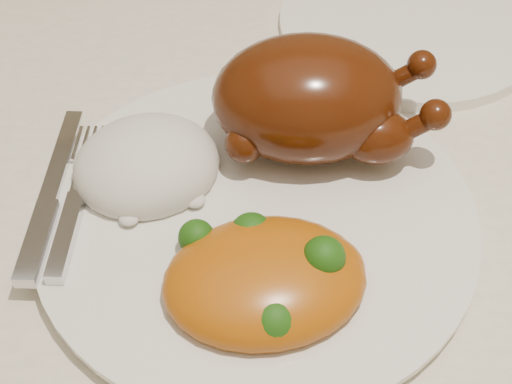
{
  "coord_description": "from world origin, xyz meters",
  "views": [
    {
      "loc": [
        0.01,
        -0.43,
        1.15
      ],
      "look_at": [
        0.01,
        -0.1,
        0.8
      ],
      "focal_mm": 50.0,
      "sensor_mm": 36.0,
      "label": 1
    }
  ],
  "objects_px": {
    "dining_table": "(241,215)",
    "roast_chicken": "(313,99)",
    "dinner_plate": "(256,218)",
    "side_plate": "(409,24)"
  },
  "relations": [
    {
      "from": "dining_table",
      "to": "roast_chicken",
      "type": "relative_size",
      "value": 9.56
    },
    {
      "from": "dinner_plate",
      "to": "dining_table",
      "type": "bearing_deg",
      "value": 97.63
    },
    {
      "from": "dinner_plate",
      "to": "side_plate",
      "type": "relative_size",
      "value": 1.26
    },
    {
      "from": "side_plate",
      "to": "dinner_plate",
      "type": "bearing_deg",
      "value": -120.95
    },
    {
      "from": "dinner_plate",
      "to": "roast_chicken",
      "type": "xyz_separation_m",
      "value": [
        0.04,
        0.07,
        0.05
      ]
    },
    {
      "from": "dinner_plate",
      "to": "side_plate",
      "type": "bearing_deg",
      "value": 59.05
    },
    {
      "from": "side_plate",
      "to": "dining_table",
      "type": "bearing_deg",
      "value": -137.85
    },
    {
      "from": "dining_table",
      "to": "roast_chicken",
      "type": "distance_m",
      "value": 0.17
    },
    {
      "from": "dining_table",
      "to": "side_plate",
      "type": "height_order",
      "value": "side_plate"
    },
    {
      "from": "roast_chicken",
      "to": "dining_table",
      "type": "bearing_deg",
      "value": 153.71
    }
  ]
}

